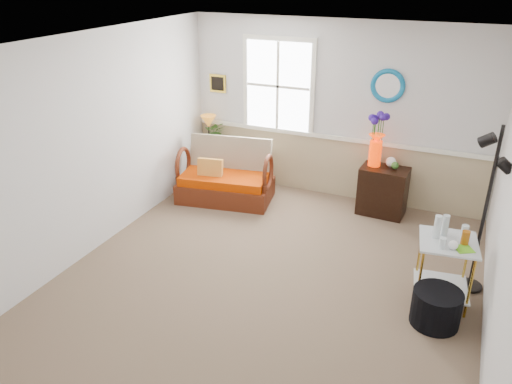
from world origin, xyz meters
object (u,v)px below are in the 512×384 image
at_px(loveseat, 225,172).
at_px(side_table, 443,271).
at_px(cabinet, 383,191).
at_px(lamp_stand, 208,160).
at_px(floor_lamp, 485,212).
at_px(ottoman, 436,308).

relative_size(loveseat, side_table, 1.91).
height_order(cabinet, side_table, side_table).
xyz_separation_m(lamp_stand, cabinet, (2.90, -0.17, 0.04)).
xyz_separation_m(cabinet, floor_lamp, (1.25, -1.41, 0.59)).
bearing_deg(ottoman, floor_lamp, 69.55).
xyz_separation_m(loveseat, ottoman, (3.20, -1.73, -0.26)).
xyz_separation_m(lamp_stand, ottoman, (3.85, -2.38, -0.12)).
bearing_deg(side_table, ottoman, -90.81).
bearing_deg(floor_lamp, side_table, -114.23).
relative_size(loveseat, floor_lamp, 0.73).
distance_m(side_table, ottoman, 0.45).
bearing_deg(cabinet, ottoman, -63.86).
xyz_separation_m(loveseat, lamp_stand, (-0.65, 0.65, -0.14)).
distance_m(floor_lamp, ottoman, 1.13).
bearing_deg(loveseat, cabinet, 2.26).
relative_size(side_table, floor_lamp, 0.38).
distance_m(lamp_stand, ottoman, 4.53).
height_order(lamp_stand, floor_lamp, floor_lamp).
distance_m(lamp_stand, floor_lamp, 4.49).
distance_m(lamp_stand, side_table, 4.33).
bearing_deg(side_table, cabinet, 118.26).
relative_size(lamp_stand, floor_lamp, 0.33).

